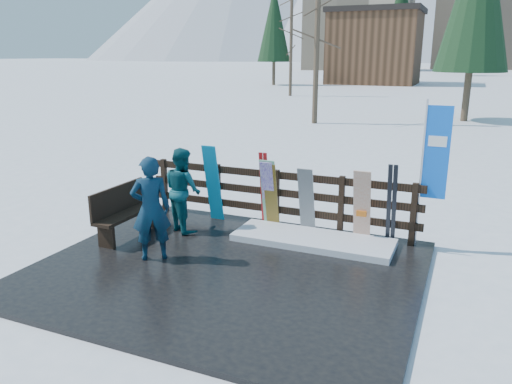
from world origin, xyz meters
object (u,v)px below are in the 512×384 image
at_px(snowboard_2, 271,197).
at_px(snowboard_4, 307,201).
at_px(snowboard_1, 269,195).
at_px(snowboard_0, 213,184).
at_px(snowboard_3, 269,195).
at_px(bench, 123,210).
at_px(person_back, 183,190).
at_px(rental_flag, 433,158).
at_px(person_front, 151,209).
at_px(snowboard_5, 362,206).

relative_size(snowboard_2, snowboard_4, 1.01).
bearing_deg(snowboard_1, snowboard_0, -180.00).
xyz_separation_m(snowboard_1, snowboard_3, (-0.01, -0.00, -0.02)).
distance_m(snowboard_0, snowboard_1, 1.23).
bearing_deg(snowboard_1, bench, -148.30).
relative_size(bench, person_back, 0.92).
height_order(snowboard_2, rental_flag, rental_flag).
relative_size(snowboard_2, person_back, 0.84).
height_order(snowboard_3, person_back, person_back).
relative_size(snowboard_4, person_front, 0.77).
bearing_deg(rental_flag, person_front, -149.96).
relative_size(snowboard_5, person_back, 0.85).
bearing_deg(snowboard_0, snowboard_4, 0.00).
height_order(rental_flag, person_front, rental_flag).
bearing_deg(snowboard_5, snowboard_1, 180.00).
bearing_deg(rental_flag, person_back, -167.55).
xyz_separation_m(snowboard_4, snowboard_5, (1.04, 0.00, 0.02)).
bearing_deg(person_front, snowboard_3, -158.73).
distance_m(snowboard_3, snowboard_5, 1.80).
xyz_separation_m(snowboard_3, person_front, (-1.23, -2.12, 0.19)).
distance_m(bench, snowboard_1, 2.77).
bearing_deg(snowboard_0, snowboard_3, 0.00).
bearing_deg(bench, snowboard_4, 25.08).
bearing_deg(snowboard_5, rental_flag, 13.74).
distance_m(snowboard_1, snowboard_2, 0.05).
distance_m(snowboard_1, snowboard_4, 0.75).
height_order(snowboard_0, snowboard_5, snowboard_0).
distance_m(snowboard_3, rental_flag, 3.06).
bearing_deg(snowboard_4, snowboard_0, 180.00).
height_order(snowboard_3, snowboard_5, snowboard_3).
relative_size(snowboard_1, snowboard_4, 1.06).
bearing_deg(snowboard_1, rental_flag, 5.33).
xyz_separation_m(snowboard_5, person_back, (-3.30, -0.70, 0.13)).
xyz_separation_m(bench, snowboard_5, (4.14, 1.45, 0.17)).
bearing_deg(snowboard_5, snowboard_2, 180.00).
height_order(snowboard_1, snowboard_2, snowboard_1).
bearing_deg(snowboard_1, snowboard_5, -0.00).
bearing_deg(snowboard_0, bench, -127.74).
height_order(snowboard_4, snowboard_5, snowboard_5).
bearing_deg(bench, person_front, -31.23).
distance_m(snowboard_2, snowboard_5, 1.75).
relative_size(snowboard_2, rental_flag, 0.52).
height_order(bench, snowboard_0, snowboard_0).
bearing_deg(snowboard_5, snowboard_3, 180.00).
bearing_deg(snowboard_1, person_back, -155.04).
bearing_deg(snowboard_4, person_back, -162.75).
relative_size(snowboard_0, snowboard_2, 1.19).
height_order(snowboard_3, snowboard_4, snowboard_3).
height_order(snowboard_5, person_front, person_front).
relative_size(bench, snowboard_0, 0.92).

